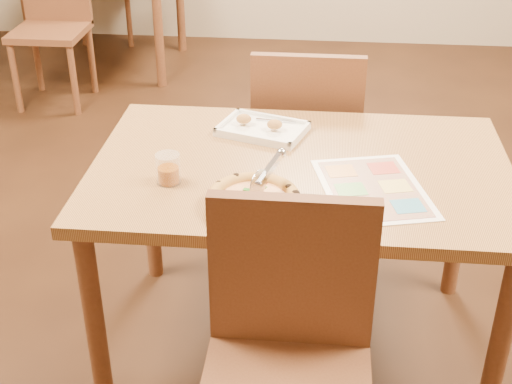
# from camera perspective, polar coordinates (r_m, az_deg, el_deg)

# --- Properties ---
(dining_table) EXTENTS (1.30, 0.85, 0.72)m
(dining_table) POSITION_cam_1_polar(r_m,az_deg,el_deg) (2.25, 3.57, 0.24)
(dining_table) COLOR #A77C42
(dining_table) RESTS_ON ground
(chair_near) EXTENTS (0.42, 0.42, 0.47)m
(chair_near) POSITION_cam_1_polar(r_m,az_deg,el_deg) (1.80, 2.64, -11.14)
(chair_near) COLOR brown
(chair_near) RESTS_ON ground
(chair_far) EXTENTS (0.42, 0.42, 0.47)m
(chair_far) POSITION_cam_1_polar(r_m,az_deg,el_deg) (2.82, 4.06, 5.04)
(chair_far) COLOR brown
(chair_far) RESTS_ON ground
(bg_chair_near) EXTENTS (0.42, 0.42, 0.47)m
(bg_chair_near) POSITION_cam_1_polar(r_m,az_deg,el_deg) (4.63, -15.99, 13.95)
(bg_chair_near) COLOR brown
(bg_chair_near) RESTS_ON ground
(plate) EXTENTS (0.32, 0.32, 0.01)m
(plate) POSITION_cam_1_polar(r_m,az_deg,el_deg) (1.98, 0.00, -1.08)
(plate) COLOR white
(plate) RESTS_ON dining_table
(pizza) EXTENTS (0.26, 0.26, 0.04)m
(pizza) POSITION_cam_1_polar(r_m,az_deg,el_deg) (1.98, -0.20, -0.52)
(pizza) COLOR gold
(pizza) RESTS_ON plate
(pizza_cutter) EXTENTS (0.08, 0.15, 0.10)m
(pizza_cutter) POSITION_cam_1_polar(r_m,az_deg,el_deg) (1.97, 0.82, 1.47)
(pizza_cutter) COLOR silver
(pizza_cutter) RESTS_ON pizza
(appetizer_tray) EXTENTS (0.33, 0.27, 0.05)m
(appetizer_tray) POSITION_cam_1_polar(r_m,az_deg,el_deg) (2.42, 0.49, 5.06)
(appetizer_tray) COLOR white
(appetizer_tray) RESTS_ON dining_table
(glass_tumbler) EXTENTS (0.07, 0.07, 0.09)m
(glass_tumbler) POSITION_cam_1_polar(r_m,az_deg,el_deg) (2.11, -7.03, 1.73)
(glass_tumbler) COLOR #91470B
(glass_tumbler) RESTS_ON dining_table
(menu) EXTENTS (0.37, 0.46, 0.00)m
(menu) POSITION_cam_1_polar(r_m,az_deg,el_deg) (2.10, 9.35, 0.29)
(menu) COLOR white
(menu) RESTS_ON dining_table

